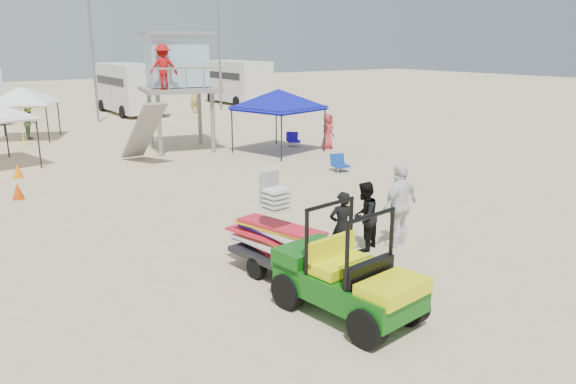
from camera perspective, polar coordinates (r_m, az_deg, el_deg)
ground at (r=10.59m, az=6.98°, el=-10.70°), size 140.00×140.00×0.00m
utility_cart at (r=9.59m, az=6.19°, el=-7.71°), size 1.58×2.65×1.90m
surf_trailer at (r=11.38m, az=-1.39°, el=-4.41°), size 1.38×2.21×1.95m
man_left at (r=12.00m, az=5.49°, el=-3.54°), size 0.66×0.54×1.55m
man_mid at (r=12.71m, az=7.74°, el=-2.46°), size 0.95×0.87×1.59m
man_right at (r=13.05m, az=11.30°, el=-1.33°), size 1.21×0.65×1.95m
lifeguard_tower at (r=24.93m, az=-11.43°, el=12.54°), size 3.62×3.62×4.92m
canopy_blue at (r=23.95m, az=-0.97°, el=10.08°), size 3.64×3.64×3.10m
canopy_white_c at (r=30.14m, az=-25.52°, el=9.38°), size 3.70×3.70×2.96m
umbrella_b at (r=28.12m, az=-25.34°, el=6.13°), size 2.87×2.89×1.94m
cone_near at (r=18.74m, az=-25.75°, el=0.09°), size 0.34×0.34×0.50m
cone_far at (r=21.72m, az=-25.77°, el=1.95°), size 0.34×0.34×0.50m
beach_chair_b at (r=20.67m, az=5.23°, el=2.97°), size 0.65×0.70×0.64m
beach_chair_c at (r=25.78m, az=0.51°, el=5.40°), size 0.74×0.85×0.64m
rv_mid_right at (r=39.24m, az=-15.85°, el=10.29°), size 2.64×7.00×3.25m
rv_far_right at (r=44.24m, az=-5.19°, el=11.24°), size 2.64×6.60×3.25m
light_pole_left at (r=35.41m, az=-19.23°, el=13.18°), size 0.14×0.14×8.00m
light_pole_right at (r=40.10m, az=-6.99°, el=13.97°), size 0.14×0.14×8.00m
distant_beachgoers at (r=28.74m, az=-19.27°, el=6.55°), size 17.26×16.06×1.81m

